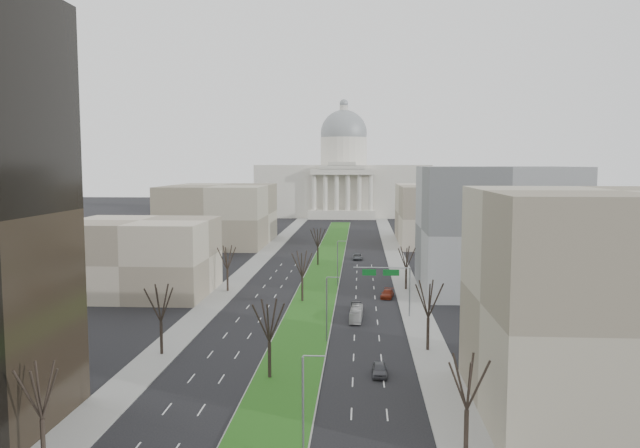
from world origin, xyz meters
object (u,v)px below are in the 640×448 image
at_px(car_black, 357,306).
at_px(box_van, 356,314).
at_px(car_grey_near, 380,369).
at_px(car_grey_far, 358,257).
at_px(car_red, 387,294).

bearing_deg(car_black, box_van, -99.81).
xyz_separation_m(car_grey_near, box_van, (-2.90, 25.54, 0.32)).
distance_m(car_black, car_grey_far, 55.66).
xyz_separation_m(car_black, car_grey_far, (-0.17, 55.66, 0.05)).
height_order(car_black, box_van, box_van).
height_order(car_black, car_grey_far, car_grey_far).
height_order(car_grey_near, box_van, box_van).
bearing_deg(car_red, car_grey_far, 106.91).
height_order(car_grey_far, box_van, box_van).
relative_size(car_black, car_grey_far, 0.79).
bearing_deg(car_red, box_van, -98.31).
distance_m(car_red, car_grey_far, 45.92).
relative_size(car_grey_near, car_black, 1.05).
xyz_separation_m(car_grey_near, car_black, (-2.86, 32.41, -0.06)).
height_order(car_grey_near, car_red, car_red).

